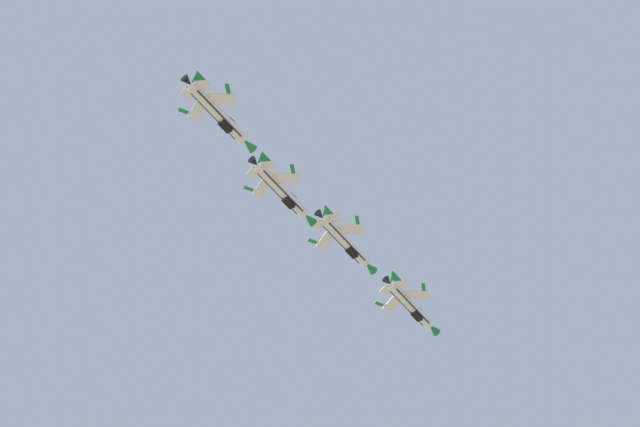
# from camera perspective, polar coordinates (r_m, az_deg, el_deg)

# --- Properties ---
(fighter_jet_lead) EXTENTS (10.31, 15.12, 4.38)m
(fighter_jet_lead) POSITION_cam_1_polar(r_m,az_deg,el_deg) (185.69, 4.95, -4.99)
(fighter_jet_lead) COLOR silver
(fighter_jet_left_wing) EXTENTS (10.34, 15.12, 4.39)m
(fighter_jet_left_wing) POSITION_cam_1_polar(r_m,az_deg,el_deg) (176.63, 1.40, -1.55)
(fighter_jet_left_wing) COLOR silver
(fighter_jet_right_wing) EXTENTS (10.26, 15.12, 4.49)m
(fighter_jet_right_wing) POSITION_cam_1_polar(r_m,az_deg,el_deg) (168.15, -2.04, 1.21)
(fighter_jet_right_wing) COLOR silver
(fighter_jet_left_outer) EXTENTS (10.23, 15.12, 4.62)m
(fighter_jet_left_outer) POSITION_cam_1_polar(r_m,az_deg,el_deg) (159.09, -5.49, 5.38)
(fighter_jet_left_outer) COLOR silver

